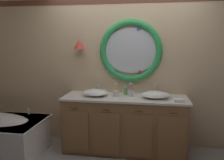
% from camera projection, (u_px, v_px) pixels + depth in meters
% --- Properties ---
extents(ground_plane, '(14.00, 14.00, 0.00)m').
position_uv_depth(ground_plane, '(122.00, 157.00, 3.43)').
color(ground_plane, gray).
extents(back_wall_assembly, '(6.40, 0.26, 2.60)m').
position_uv_depth(back_wall_assembly, '(127.00, 64.00, 3.79)').
color(back_wall_assembly, '#D6B78E').
rests_on(back_wall_assembly, ground_plane).
extents(vanity_counter, '(1.87, 0.65, 0.86)m').
position_uv_depth(vanity_counter, '(125.00, 124.00, 3.59)').
color(vanity_counter, olive).
rests_on(vanity_counter, ground_plane).
extents(sink_basin_left, '(0.39, 0.39, 0.11)m').
position_uv_depth(sink_basin_left, '(95.00, 93.00, 3.56)').
color(sink_basin_left, white).
rests_on(sink_basin_left, vanity_counter).
extents(sink_basin_right, '(0.42, 0.42, 0.11)m').
position_uv_depth(sink_basin_right, '(155.00, 95.00, 3.42)').
color(sink_basin_right, white).
rests_on(sink_basin_right, vanity_counter).
extents(faucet_set_left, '(0.24, 0.14, 0.16)m').
position_uv_depth(faucet_set_left, '(99.00, 89.00, 3.80)').
color(faucet_set_left, silver).
rests_on(faucet_set_left, vanity_counter).
extents(faucet_set_right, '(0.20, 0.15, 0.18)m').
position_uv_depth(faucet_set_right, '(155.00, 90.00, 3.66)').
color(faucet_set_right, silver).
rests_on(faucet_set_right, vanity_counter).
extents(toothbrush_holder_left, '(0.09, 0.09, 0.21)m').
position_uv_depth(toothbrush_holder_left, '(116.00, 93.00, 3.53)').
color(toothbrush_holder_left, white).
rests_on(toothbrush_holder_left, vanity_counter).
extents(toothbrush_holder_right, '(0.10, 0.10, 0.22)m').
position_uv_depth(toothbrush_holder_right, '(131.00, 93.00, 3.56)').
color(toothbrush_holder_right, silver).
rests_on(toothbrush_holder_right, vanity_counter).
extents(soap_dispenser, '(0.06, 0.06, 0.14)m').
position_uv_depth(soap_dispenser, '(126.00, 91.00, 3.64)').
color(soap_dispenser, '#6BAD66').
rests_on(soap_dispenser, vanity_counter).
extents(folded_hand_towel, '(0.15, 0.12, 0.04)m').
position_uv_depth(folded_hand_towel, '(179.00, 100.00, 3.22)').
color(folded_hand_towel, white).
rests_on(folded_hand_towel, vanity_counter).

